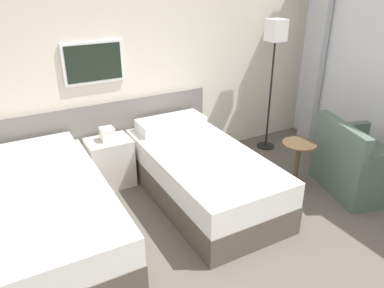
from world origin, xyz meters
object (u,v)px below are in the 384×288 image
(floor_lamp, at_px, (275,45))
(side_table, at_px, (298,157))
(bed_near_window, at_px, (201,174))
(nightstand, at_px, (110,162))
(armchair, at_px, (359,167))
(bed_near_door, at_px, (52,215))

(floor_lamp, distance_m, side_table, 1.45)
(floor_lamp, bearing_deg, bed_near_window, -155.20)
(bed_near_window, bearing_deg, floor_lamp, 24.80)
(bed_near_window, xyz_separation_m, floor_lamp, (1.41, 0.65, 1.09))
(bed_near_window, distance_m, side_table, 1.08)
(bed_near_window, relative_size, nightstand, 2.78)
(floor_lamp, relative_size, armchair, 1.66)
(side_table, height_order, armchair, armchair)
(bed_near_window, xyz_separation_m, armchair, (1.57, -0.69, 0.00))
(floor_lamp, bearing_deg, side_table, -111.60)
(nightstand, distance_m, floor_lamp, 2.42)
(nightstand, distance_m, side_table, 2.06)
(bed_near_door, relative_size, nightstand, 2.78)
(nightstand, relative_size, side_table, 1.28)
(armchair, bearing_deg, bed_near_window, 82.11)
(bed_near_door, relative_size, bed_near_window, 1.00)
(bed_near_door, xyz_separation_m, floor_lamp, (2.90, 0.65, 1.09))
(bed_near_door, xyz_separation_m, armchair, (3.06, -0.69, 0.00))
(nightstand, relative_size, armchair, 0.68)
(nightstand, height_order, side_table, nightstand)
(armchair, bearing_deg, side_table, 72.12)
(bed_near_door, relative_size, floor_lamp, 1.14)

